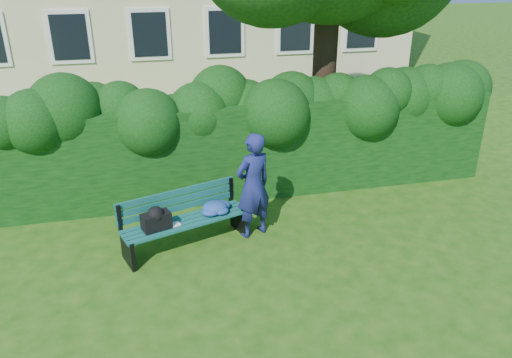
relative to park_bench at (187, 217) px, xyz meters
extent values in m
plane|color=#1B4E0E|center=(1.16, -0.41, -0.50)|extent=(80.00, 80.00, 0.00)
cube|color=white|center=(-2.44, 9.57, 1.50)|extent=(1.30, 0.08, 1.60)
cube|color=black|center=(-2.44, 9.53, 1.50)|extent=(1.05, 0.04, 1.35)
cube|color=white|center=(-0.04, 9.57, 1.50)|extent=(1.30, 0.08, 1.60)
cube|color=black|center=(-0.04, 9.53, 1.50)|extent=(1.05, 0.04, 1.35)
cube|color=white|center=(2.36, 9.57, 1.50)|extent=(1.30, 0.08, 1.60)
cube|color=black|center=(2.36, 9.53, 1.50)|extent=(1.05, 0.04, 1.35)
cube|color=white|center=(4.76, 9.57, 1.50)|extent=(1.30, 0.08, 1.60)
cube|color=black|center=(4.76, 9.53, 1.50)|extent=(1.05, 0.04, 1.35)
cube|color=white|center=(7.16, 9.57, 1.50)|extent=(1.30, 0.08, 1.60)
cube|color=black|center=(7.16, 9.53, 1.50)|extent=(1.05, 0.04, 1.35)
cube|color=black|center=(1.16, 1.79, 0.40)|extent=(10.00, 1.00, 1.80)
cylinder|color=black|center=(3.12, 2.48, 1.82)|extent=(0.48, 0.48, 4.64)
cube|color=#0D4138|center=(0.03, -0.23, -0.05)|extent=(1.94, 0.72, 0.04)
cube|color=#0D4138|center=(-0.01, -0.11, -0.05)|extent=(1.94, 0.72, 0.04)
cube|color=#0D4138|center=(-0.04, 0.00, -0.05)|extent=(1.94, 0.72, 0.04)
cube|color=#0D4138|center=(-0.08, 0.12, -0.05)|extent=(1.94, 0.72, 0.04)
cube|color=#0D4138|center=(-0.11, 0.19, 0.08)|extent=(1.92, 0.66, 0.10)
cube|color=#0D4138|center=(-0.11, 0.20, 0.21)|extent=(1.92, 0.66, 0.10)
cube|color=#0D4138|center=(-0.11, 0.21, 0.34)|extent=(1.92, 0.66, 0.10)
cube|color=black|center=(-0.93, -0.35, -0.28)|extent=(0.21, 0.49, 0.44)
cube|color=black|center=(-1.01, -0.11, 0.15)|extent=(0.08, 0.08, 0.45)
cube|color=black|center=(-0.92, -0.40, -0.06)|extent=(0.19, 0.42, 0.05)
cube|color=black|center=(0.88, 0.24, -0.28)|extent=(0.21, 0.49, 0.44)
cube|color=black|center=(0.80, 0.49, 0.15)|extent=(0.08, 0.08, 0.45)
cube|color=black|center=(0.90, 0.20, -0.06)|extent=(0.19, 0.42, 0.05)
cube|color=white|center=(-0.22, -0.17, -0.02)|extent=(0.21, 0.18, 0.02)
cube|color=black|center=(-0.48, -0.20, 0.09)|extent=(0.48, 0.36, 0.25)
imported|color=navy|center=(1.09, 0.09, 0.38)|extent=(0.76, 0.64, 1.77)
camera|label=1|loc=(-0.55, -6.97, 3.73)|focal=35.00mm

